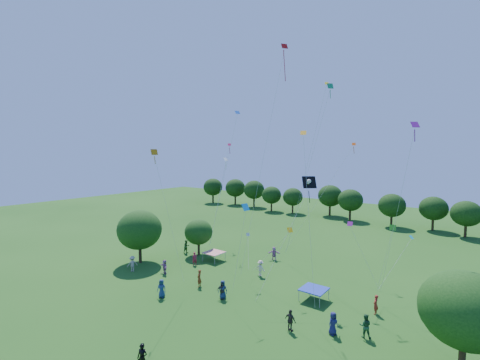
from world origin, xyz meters
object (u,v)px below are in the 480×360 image
Objects in this scene: near_tree_west at (140,230)px; tent_blue at (314,289)px; man_in_black at (142,358)px; pirate_kite at (308,183)px; near_tree_north at (199,232)px; near_tree_east at (465,310)px; red_high_kite at (276,95)px; tent_red_stripe at (214,253)px.

near_tree_west is 21.84m from tent_blue.
man_in_black is at bearing -105.30° from tent_blue.
pirate_kite reaches higher than tent_blue.
near_tree_north is 0.74× the size of near_tree_east.
near_tree_east is at bearing -0.32° from near_tree_west.
red_high_kite is (-16.40, 5.10, 15.19)m from near_tree_east.
red_high_kite reaches higher than near_tree_east.
tent_red_stripe is at bearing 93.68° from man_in_black.
tent_red_stripe is at bearing 173.31° from red_high_kite.
red_high_kite is at bearing -7.28° from near_tree_north.
man_in_black is (17.12, -11.89, -3.21)m from near_tree_west.
near_tree_north is at bearing 172.72° from red_high_kite.
man_in_black is (-15.54, -11.71, -3.18)m from near_tree_east.
near_tree_west is 1.37× the size of near_tree_north.
man_in_black is (-4.22, -15.41, -0.15)m from tent_blue.
tent_blue is at bearing -9.78° from tent_red_stripe.
pirate_kite is at bearing -1.25° from red_high_kite.
pirate_kite is at bearing 53.99° from man_in_black.
tent_red_stripe is at bearing 174.83° from pirate_kite.
tent_red_stripe is 1.24× the size of man_in_black.
red_high_kite is at bearing 178.75° from pirate_kite.
red_high_kite is (-3.70, 0.08, 8.69)m from pirate_kite.
near_tree_east is at bearing -21.59° from pirate_kite.
man_in_black is 0.18× the size of pirate_kite.
near_tree_west is at bearing -138.25° from tent_red_stripe.
near_tree_west is at bearing -163.17° from red_high_kite.
near_tree_west is 0.28× the size of red_high_kite.
near_tree_east reaches higher than tent_blue.
red_high_kite is (12.70, -1.62, 16.18)m from near_tree_north.
near_tree_west reaches higher than near_tree_north.
near_tree_east is at bearing -13.50° from tent_red_stripe.
tent_blue is (21.33, 3.52, -3.06)m from near_tree_west.
man_in_black reaches higher than tent_blue.
near_tree_east is 2.89× the size of tent_red_stripe.
tent_red_stripe is at bearing 166.50° from near_tree_east.
tent_red_stripe is 0.22× the size of pirate_kite.
red_high_kite is (16.26, 4.92, 15.15)m from near_tree_west.
man_in_black is 0.08× the size of red_high_kite.
near_tree_west is at bearing -118.61° from near_tree_north.
near_tree_east is 15.12m from pirate_kite.
pirate_kite is (16.40, -1.70, 7.49)m from near_tree_north.
man_in_black is at bearing -143.01° from near_tree_east.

